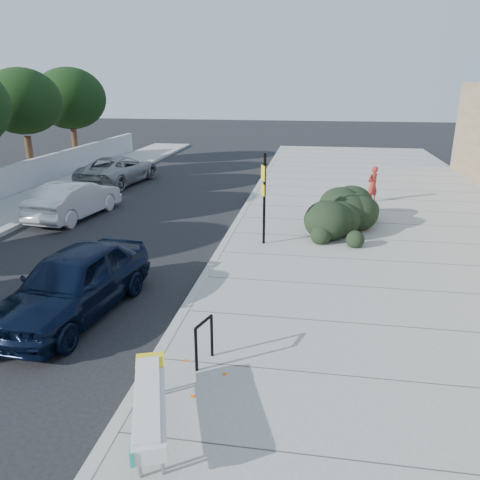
# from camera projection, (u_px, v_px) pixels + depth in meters

# --- Properties ---
(ground) EXTENTS (120.00, 120.00, 0.00)m
(ground) POSITION_uv_depth(u_px,v_px,m) (184.00, 316.00, 10.80)
(ground) COLOR black
(ground) RESTS_ON ground
(sidewalk_near) EXTENTS (11.20, 50.00, 0.15)m
(sidewalk_near) POSITION_uv_depth(u_px,v_px,m) (401.00, 253.00, 14.61)
(sidewalk_near) COLOR gray
(sidewalk_near) RESTS_ON ground
(curb_near) EXTENTS (0.22, 50.00, 0.17)m
(curb_near) POSITION_uv_depth(u_px,v_px,m) (225.00, 243.00, 15.45)
(curb_near) COLOR #9E9E99
(curb_near) RESTS_ON ground
(curb_far) EXTENTS (0.22, 50.00, 0.17)m
(curb_far) POSITION_uv_depth(u_px,v_px,m) (5.00, 232.00, 16.66)
(curb_far) COLOR #9E9E99
(curb_far) RESTS_ON ground
(tree_far_e) EXTENTS (4.00, 4.00, 5.90)m
(tree_far_e) POSITION_uv_depth(u_px,v_px,m) (22.00, 102.00, 24.45)
(tree_far_e) COLOR #332114
(tree_far_e) RESTS_ON ground
(tree_far_f) EXTENTS (4.40, 4.40, 6.07)m
(tree_far_f) POSITION_uv_depth(u_px,v_px,m) (70.00, 99.00, 29.13)
(tree_far_f) COLOR #332114
(tree_far_f) RESTS_ON ground
(bench) EXTENTS (1.15, 2.27, 0.67)m
(bench) POSITION_uv_depth(u_px,v_px,m) (150.00, 401.00, 6.85)
(bench) COLOR gray
(bench) RESTS_ON sidewalk_near
(bike_rack) EXTENTS (0.23, 0.58, 0.88)m
(bike_rack) POSITION_uv_depth(u_px,v_px,m) (204.00, 338.00, 8.56)
(bike_rack) COLOR black
(bike_rack) RESTS_ON sidewalk_near
(sign_post) EXTENTS (0.17, 0.32, 2.93)m
(sign_post) POSITION_uv_depth(u_px,v_px,m) (264.00, 194.00, 14.70)
(sign_post) COLOR black
(sign_post) RESTS_ON sidewalk_near
(hedge) EXTENTS (3.04, 4.32, 1.47)m
(hedge) POSITION_uv_depth(u_px,v_px,m) (347.00, 209.00, 16.46)
(hedge) COLOR black
(hedge) RESTS_ON sidewalk_near
(sedan_navy) EXTENTS (2.42, 4.82, 1.57)m
(sedan_navy) POSITION_uv_depth(u_px,v_px,m) (73.00, 283.00, 10.66)
(sedan_navy) COLOR black
(sedan_navy) RESTS_ON ground
(wagon_silver) EXTENTS (2.11, 4.64, 1.48)m
(wagon_silver) POSITION_uv_depth(u_px,v_px,m) (75.00, 199.00, 18.50)
(wagon_silver) COLOR silver
(wagon_silver) RESTS_ON ground
(suv_silver) EXTENTS (3.09, 5.58, 1.48)m
(suv_silver) POSITION_uv_depth(u_px,v_px,m) (119.00, 170.00, 24.83)
(suv_silver) COLOR gray
(suv_silver) RESTS_ON ground
(pedestrian) EXTENTS (0.66, 0.66, 1.55)m
(pedestrian) POSITION_uv_depth(u_px,v_px,m) (373.00, 184.00, 20.39)
(pedestrian) COLOR maroon
(pedestrian) RESTS_ON sidewalk_near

